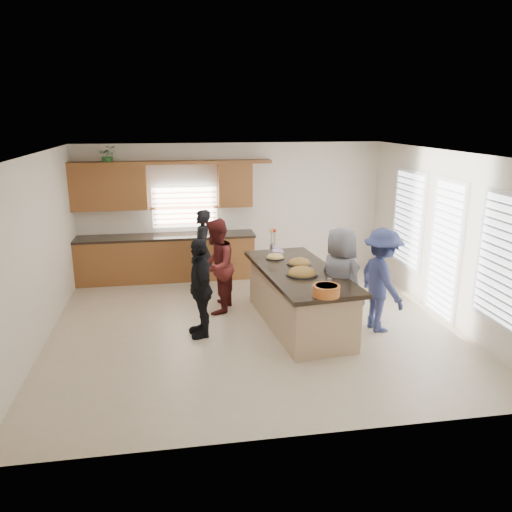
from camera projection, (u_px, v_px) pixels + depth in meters
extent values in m
plane|color=beige|center=(254.00, 325.00, 8.25)|extent=(6.50, 6.50, 0.00)
cube|color=silver|center=(232.00, 209.00, 10.71)|extent=(6.50, 0.02, 2.80)
cube|color=silver|center=(301.00, 316.00, 5.02)|extent=(6.50, 0.02, 2.80)
cube|color=silver|center=(37.00, 252.00, 7.36)|extent=(0.02, 6.00, 2.80)
cube|color=silver|center=(445.00, 236.00, 8.37)|extent=(0.02, 6.00, 2.80)
cube|color=white|center=(254.00, 153.00, 7.48)|extent=(6.50, 6.00, 0.02)
cube|color=brown|center=(167.00, 259.00, 10.45)|extent=(3.65, 0.62, 0.90)
cube|color=black|center=(166.00, 237.00, 10.33)|extent=(3.70, 0.65, 0.05)
cube|color=brown|center=(109.00, 188.00, 10.00)|extent=(1.50, 0.36, 0.90)
cube|color=brown|center=(235.00, 185.00, 10.40)|extent=(0.70, 0.36, 0.90)
cube|color=brown|center=(172.00, 162.00, 10.07)|extent=(4.05, 0.40, 0.06)
cube|color=brown|center=(185.00, 208.00, 10.50)|extent=(1.35, 0.08, 0.85)
cube|color=white|center=(408.00, 219.00, 9.60)|extent=(0.06, 1.10, 1.75)
cube|color=white|center=(445.00, 250.00, 8.34)|extent=(0.06, 0.85, 2.25)
cube|color=white|center=(504.00, 260.00, 6.84)|extent=(0.06, 1.10, 1.75)
cube|color=tan|center=(299.00, 300.00, 8.16)|extent=(1.26, 2.59, 0.88)
cube|color=black|center=(299.00, 272.00, 8.03)|extent=(1.43, 2.81, 0.07)
cube|color=black|center=(298.00, 322.00, 8.26)|extent=(1.17, 2.50, 0.08)
cylinder|color=black|center=(302.00, 274.00, 7.76)|extent=(0.50, 0.50, 0.02)
ellipsoid|color=#A57B34|center=(302.00, 273.00, 7.75)|extent=(0.45, 0.45, 0.20)
cylinder|color=black|center=(299.00, 264.00, 8.30)|extent=(0.41, 0.41, 0.02)
ellipsoid|color=#A57B34|center=(299.00, 263.00, 8.30)|extent=(0.37, 0.37, 0.17)
cylinder|color=black|center=(275.00, 258.00, 8.64)|extent=(0.33, 0.33, 0.02)
ellipsoid|color=tan|center=(275.00, 257.00, 8.64)|extent=(0.29, 0.29, 0.13)
cylinder|color=#CC6325|center=(326.00, 291.00, 6.85)|extent=(0.37, 0.37, 0.15)
cylinder|color=beige|center=(326.00, 287.00, 6.83)|extent=(0.31, 0.31, 0.04)
cylinder|color=white|center=(329.00, 281.00, 7.33)|extent=(0.07, 0.07, 0.09)
cylinder|color=#AC88C5|center=(277.00, 252.00, 8.99)|extent=(0.22, 0.22, 0.05)
cylinder|color=silver|center=(273.00, 247.00, 9.14)|extent=(0.12, 0.12, 0.14)
imported|color=#32752F|center=(108.00, 155.00, 9.83)|extent=(0.37, 0.34, 0.37)
imported|color=black|center=(202.00, 250.00, 9.79)|extent=(0.39, 0.59, 1.59)
imported|color=#571B1A|center=(216.00, 266.00, 8.62)|extent=(0.85, 0.96, 1.66)
imported|color=black|center=(200.00, 288.00, 7.69)|extent=(0.51, 0.96, 1.57)
imported|color=navy|center=(382.00, 280.00, 7.87)|extent=(0.75, 1.15, 1.67)
imported|color=slate|center=(340.00, 281.00, 7.79)|extent=(0.89, 0.99, 1.71)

